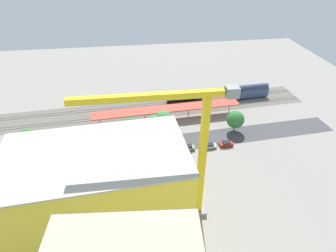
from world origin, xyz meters
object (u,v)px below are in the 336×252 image
Objects in this scene: traffic_light at (87,131)px; tower_crane at (188,147)px; box_truck_0 at (121,164)px; passenger_coach at (248,91)px; parked_car_2 at (188,148)px; parked_car_3 at (169,150)px; parked_car_4 at (152,150)px; street_tree_4 at (164,121)px; street_tree_3 at (235,120)px; parked_car_0 at (226,144)px; street_tree_1 at (27,137)px; parked_car_1 at (209,146)px; street_tree_0 at (130,126)px; locomotive at (187,98)px; parked_car_5 at (132,153)px; street_tree_2 at (154,122)px; construction_building at (100,189)px; platform_canopy_near at (167,109)px.

tower_crane is at bearing 127.97° from traffic_light.
passenger_coach is at bearing -145.09° from box_truck_0.
parked_car_3 is at bearing 0.30° from parked_car_2.
parked_car_4 is 0.53× the size of street_tree_4.
street_tree_3 reaches higher than parked_car_2.
street_tree_1 reaches higher than parked_car_0.
box_truck_0 is at bearing 11.65° from parked_car_1.
parked_car_1 is at bearing 171.91° from street_tree_1.
tower_crane reaches higher than street_tree_0.
street_tree_1 is (48.55, -7.87, 3.52)m from parked_car_2.
locomotive is 3.62× the size of parked_car_4.
passenger_coach reaches higher than parked_car_5.
parked_car_1 is 19.15m from street_tree_2.
parked_car_3 is at bearing 39.58° from passenger_coach.
parked_car_5 is 0.57× the size of street_tree_0.
construction_building reaches higher than parked_car_5.
tower_crane is 4.28× the size of street_tree_3.
locomotive is at bearing -123.38° from construction_building.
street_tree_1 is at bearing 13.63° from platform_canopy_near.
parked_car_2 is 17.35m from parked_car_5.
street_tree_3 is at bearing 117.42° from locomotive.
box_truck_0 is 1.25× the size of street_tree_3.
parked_car_2 is (6.77, 0.01, 0.10)m from parked_car_1.
locomotive is 32.12m from street_tree_0.
street_tree_1 is 0.88× the size of street_tree_2.
box_truck_0 reaches higher than parked_car_1.
street_tree_0 reaches higher than platform_canopy_near.
construction_building is 35.25m from street_tree_2.
parked_car_4 is 6.26m from parked_car_5.
street_tree_0 reaches higher than traffic_light.
parked_car_2 is at bearing 101.87° from platform_canopy_near.
traffic_light reaches higher than parked_car_5.
parked_car_3 is 0.13× the size of construction_building.
passenger_coach is 51.40m from parked_car_4.
street_tree_1 is 66.01m from street_tree_3.
street_tree_3 is (-17.46, -7.80, 3.91)m from parked_car_2.
passenger_coach is at bearing -128.48° from parked_car_1.
street_tree_1 reaches higher than parked_car_1.
street_tree_1 reaches higher than traffic_light.
locomotive is at bearing -101.94° from tower_crane.
street_tree_3 is (-11.66, 22.47, 2.93)m from locomotive.
box_truck_0 is at bearing 154.17° from street_tree_1.
traffic_light reaches higher than passenger_coach.
locomotive is 2.40× the size of street_tree_1.
platform_canopy_near is 24.01m from street_tree_3.
tower_crane reaches higher than passenger_coach.
platform_canopy_near is 9.54m from street_tree_4.
street_tree_2 is at bearing -130.39° from parked_car_5.
parked_car_4 is at bearing 68.09° from platform_canopy_near.
parked_car_2 is at bearing 164.34° from traffic_light.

